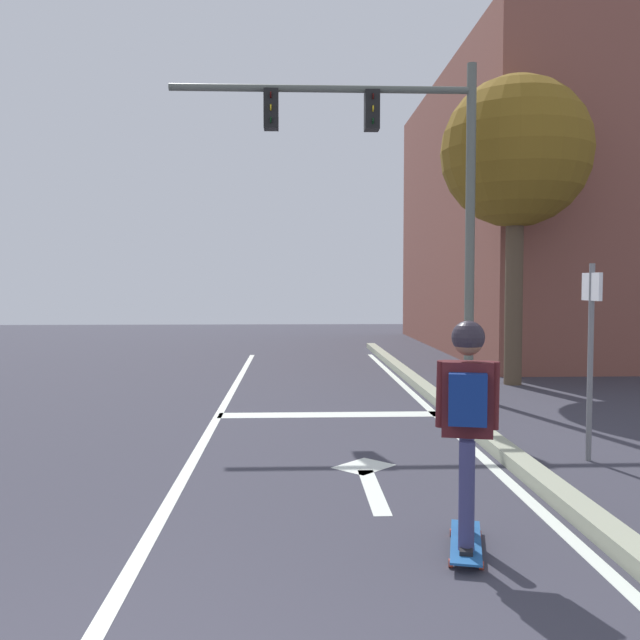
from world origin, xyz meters
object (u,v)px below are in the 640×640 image
object	(u,v)px
skateboard	(466,542)
street_sign_post	(591,332)
skater	(467,404)
roadside_tree	(516,154)
traffic_signal_mast	(393,163)

from	to	relation	value
skateboard	street_sign_post	size ratio (longest dim) A/B	0.41
skater	roadside_tree	bearing A→B (deg)	69.82
skateboard	traffic_signal_mast	bearing A→B (deg)	86.31
skater	traffic_signal_mast	bearing A→B (deg)	86.28
skater	traffic_signal_mast	world-z (taller)	traffic_signal_mast
traffic_signal_mast	street_sign_post	xyz separation A→B (m)	(1.55, -4.21, -2.52)
roadside_tree	skateboard	bearing A→B (deg)	-110.19
skateboard	roadside_tree	size ratio (longest dim) A/B	0.15
skateboard	skater	size ratio (longest dim) A/B	0.56
skater	roadside_tree	xyz separation A→B (m)	(2.98, 8.10, 3.29)
skateboard	traffic_signal_mast	size ratio (longest dim) A/B	0.16
traffic_signal_mast	roadside_tree	size ratio (longest dim) A/B	0.96
skater	traffic_signal_mast	size ratio (longest dim) A/B	0.28
traffic_signal_mast	street_sign_post	size ratio (longest dim) A/B	2.60
skateboard	skater	bearing A→B (deg)	-103.97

